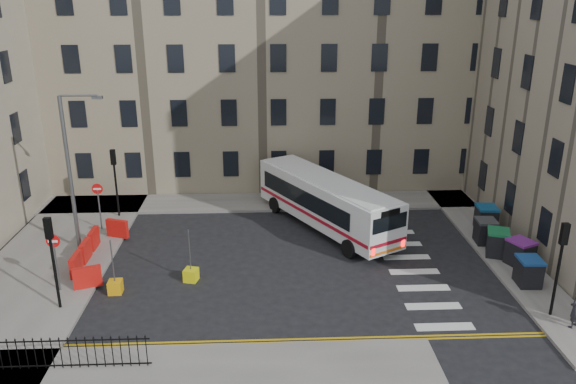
{
  "coord_description": "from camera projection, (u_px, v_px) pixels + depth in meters",
  "views": [
    {
      "loc": [
        -3.22,
        -25.32,
        12.73
      ],
      "look_at": [
        -2.0,
        2.23,
        3.0
      ],
      "focal_mm": 35.0,
      "sensor_mm": 36.0,
      "label": 1
    }
  ],
  "objects": [
    {
      "name": "no_entry_north",
      "position": [
        98.0,
        197.0,
        31.25
      ],
      "size": [
        0.6,
        0.08,
        3.0
      ],
      "color": "#595B5E",
      "rests_on": "pavement_west"
    },
    {
      "name": "roadworks_barriers",
      "position": [
        93.0,
        251.0,
        27.99
      ],
      "size": [
        1.66,
        6.26,
        1.0
      ],
      "color": "red",
      "rests_on": "pavement_west"
    },
    {
      "name": "pavement_east",
      "position": [
        477.0,
        227.0,
        32.34
      ],
      "size": [
        2.4,
        26.0,
        0.15
      ],
      "primitive_type": "cube",
      "color": "slate",
      "rests_on": "ground"
    },
    {
      "name": "wheelie_bin_c",
      "position": [
        497.0,
        243.0,
        28.47
      ],
      "size": [
        1.42,
        1.52,
        1.35
      ],
      "rotation": [
        0.0,
        0.0,
        -0.36
      ],
      "color": "black",
      "rests_on": "pavement_east"
    },
    {
      "name": "iron_railings",
      "position": [
        39.0,
        354.0,
        19.78
      ],
      "size": [
        7.8,
        0.04,
        1.2
      ],
      "color": "black",
      "rests_on": "pavement_sw"
    },
    {
      "name": "pavement_north",
      "position": [
        222.0,
        203.0,
        36.05
      ],
      "size": [
        36.0,
        3.2,
        0.15
      ],
      "primitive_type": "cube",
      "color": "slate",
      "rests_on": "ground"
    },
    {
      "name": "no_entry_south",
      "position": [
        54.0,
        251.0,
        24.66
      ],
      "size": [
        0.6,
        0.08,
        3.0
      ],
      "color": "#595B5E",
      "rests_on": "pavement_west"
    },
    {
      "name": "wheelie_bin_a",
      "position": [
        529.0,
        271.0,
        25.58
      ],
      "size": [
        1.08,
        1.23,
        1.3
      ],
      "rotation": [
        0.0,
        0.0,
        -0.05
      ],
      "color": "black",
      "rests_on": "pavement_east"
    },
    {
      "name": "pavement_west",
      "position": [
        54.0,
        258.0,
        28.56
      ],
      "size": [
        6.0,
        22.0,
        0.15
      ],
      "primitive_type": "cube",
      "color": "slate",
      "rests_on": "ground"
    },
    {
      "name": "pedestrian",
      "position": [
        576.0,
        308.0,
        22.21
      ],
      "size": [
        0.74,
        0.7,
        1.7
      ],
      "primitive_type": "imported",
      "rotation": [
        0.0,
        0.0,
        3.78
      ],
      "color": "black",
      "rests_on": "pavement_east"
    },
    {
      "name": "traffic_light_sw",
      "position": [
        51.0,
        249.0,
        23.0
      ],
      "size": [
        0.28,
        0.22,
        4.1
      ],
      "color": "black",
      "rests_on": "pavement_west"
    },
    {
      "name": "streetlamp",
      "position": [
        69.0,
        172.0,
        28.12
      ],
      "size": [
        0.5,
        0.22,
        8.14
      ],
      "color": "#595B5E",
      "rests_on": "pavement_west"
    },
    {
      "name": "ground",
      "position": [
        330.0,
        262.0,
        28.22
      ],
      "size": [
        120.0,
        120.0,
        0.0
      ],
      "primitive_type": "plane",
      "color": "black",
      "rests_on": "ground"
    },
    {
      "name": "bollard_chevron",
      "position": [
        191.0,
        275.0,
        26.32
      ],
      "size": [
        0.73,
        0.73,
        0.6
      ],
      "primitive_type": "cube",
      "rotation": [
        0.0,
        0.0,
        -0.25
      ],
      "color": "yellow",
      "rests_on": "ground"
    },
    {
      "name": "terrace_north",
      "position": [
        209.0,
        56.0,
        39.67
      ],
      "size": [
        38.3,
        10.8,
        17.2
      ],
      "color": "gray",
      "rests_on": "ground"
    },
    {
      "name": "bus",
      "position": [
        325.0,
        200.0,
        31.84
      ],
      "size": [
        7.39,
        10.56,
        2.93
      ],
      "rotation": [
        0.0,
        0.0,
        0.51
      ],
      "color": "silver",
      "rests_on": "ground"
    },
    {
      "name": "traffic_light_nw",
      "position": [
        115.0,
        172.0,
        32.89
      ],
      "size": [
        0.28,
        0.22,
        4.1
      ],
      "color": "black",
      "rests_on": "pavement_west"
    },
    {
      "name": "wheelie_bin_b",
      "position": [
        520.0,
        253.0,
        27.43
      ],
      "size": [
        1.42,
        1.5,
        1.31
      ],
      "rotation": [
        0.0,
        0.0,
        0.42
      ],
      "color": "black",
      "rests_on": "pavement_east"
    },
    {
      "name": "wheelie_bin_d",
      "position": [
        485.0,
        231.0,
        29.91
      ],
      "size": [
        1.11,
        1.25,
        1.3
      ],
      "rotation": [
        0.0,
        0.0,
        -0.08
      ],
      "color": "black",
      "rests_on": "pavement_east"
    },
    {
      "name": "bollard_yellow",
      "position": [
        115.0,
        287.0,
        25.24
      ],
      "size": [
        0.62,
        0.62,
        0.6
      ],
      "primitive_type": "cube",
      "rotation": [
        0.0,
        0.0,
        0.03
      ],
      "color": "orange",
      "rests_on": "ground"
    },
    {
      "name": "wheelie_bin_e",
      "position": [
        486.0,
        218.0,
        31.6
      ],
      "size": [
        1.18,
        1.33,
        1.38
      ],
      "rotation": [
        0.0,
        0.0,
        -0.08
      ],
      "color": "black",
      "rests_on": "pavement_east"
    },
    {
      "name": "traffic_light_east",
      "position": [
        561.0,
        255.0,
        22.45
      ],
      "size": [
        0.28,
        0.22,
        4.1
      ],
      "color": "black",
      "rests_on": "pavement_east"
    }
  ]
}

